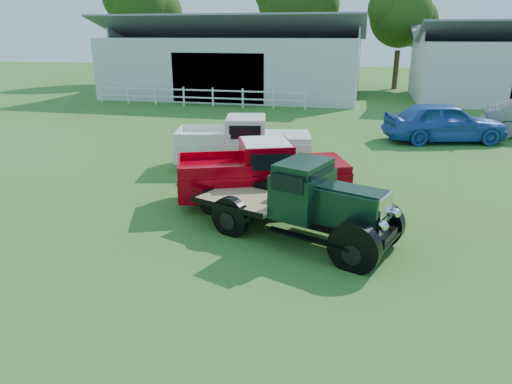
% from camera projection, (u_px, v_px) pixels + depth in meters
% --- Properties ---
extents(ground, '(120.00, 120.00, 0.00)m').
position_uv_depth(ground, '(234.00, 256.00, 9.74)').
color(ground, '#35651D').
extents(shed_left, '(18.80, 10.20, 5.60)m').
position_uv_depth(shed_left, '(237.00, 57.00, 34.23)').
color(shed_left, '#B0B0B0').
rests_on(shed_left, ground).
extents(fence_rail, '(14.20, 0.16, 1.20)m').
position_uv_depth(fence_rail, '(198.00, 97.00, 29.65)').
color(fence_rail, white).
rests_on(fence_rail, ground).
extents(tree_a, '(6.30, 6.30, 10.50)m').
position_uv_depth(tree_a, '(142.00, 25.00, 42.20)').
color(tree_a, black).
rests_on(tree_a, ground).
extents(tree_b, '(6.90, 6.90, 11.50)m').
position_uv_depth(tree_b, '(293.00, 18.00, 39.98)').
color(tree_b, black).
rests_on(tree_b, ground).
extents(tree_c, '(5.40, 5.40, 9.00)m').
position_uv_depth(tree_c, '(399.00, 33.00, 37.56)').
color(tree_c, black).
rests_on(tree_c, ground).
extents(vintage_flatbed, '(5.02, 3.39, 1.85)m').
position_uv_depth(vintage_flatbed, '(299.00, 200.00, 10.31)').
color(vintage_flatbed, black).
rests_on(vintage_flatbed, ground).
extents(red_pickup, '(5.14, 3.44, 1.75)m').
position_uv_depth(red_pickup, '(262.00, 172.00, 12.60)').
color(red_pickup, '#A2000C').
rests_on(red_pickup, ground).
extents(white_pickup, '(5.08, 2.79, 1.76)m').
position_uv_depth(white_pickup, '(243.00, 143.00, 15.90)').
color(white_pickup, silver).
rests_on(white_pickup, ground).
extents(misc_car_blue, '(5.43, 3.25, 1.73)m').
position_uv_depth(misc_car_blue, '(444.00, 122.00, 19.76)').
color(misc_car_blue, '#2A53A9').
rests_on(misc_car_blue, ground).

